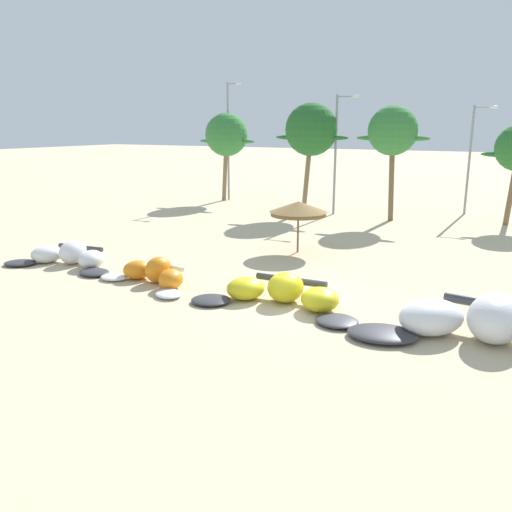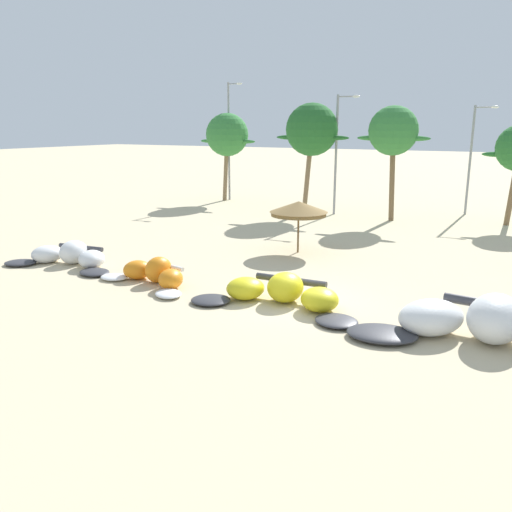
{
  "view_description": "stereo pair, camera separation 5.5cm",
  "coord_description": "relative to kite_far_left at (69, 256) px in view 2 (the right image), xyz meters",
  "views": [
    {
      "loc": [
        7.61,
        -17.66,
        6.57
      ],
      "look_at": [
        -2.97,
        2.0,
        1.0
      ],
      "focal_mm": 36.75,
      "sensor_mm": 36.0,
      "label": 1
    },
    {
      "loc": [
        7.66,
        -17.64,
        6.57
      ],
      "look_at": [
        -2.97,
        2.0,
        1.0
      ],
      "focal_mm": 36.75,
      "sensor_mm": 36.0,
      "label": 2
    }
  ],
  "objects": [
    {
      "name": "kite_left",
      "position": [
        5.58,
        -0.49,
        -0.01
      ],
      "size": [
        5.03,
        2.88,
        1.12
      ],
      "color": "white",
      "rests_on": "ground"
    },
    {
      "name": "palm_left",
      "position": [
        4.22,
        19.95,
        5.8
      ],
      "size": [
        5.85,
        3.9,
        8.24
      ],
      "color": "#7F6647",
      "rests_on": "ground"
    },
    {
      "name": "palm_leftmost",
      "position": [
        -4.97,
        22.86,
        5.31
      ],
      "size": [
        5.58,
        3.72,
        7.66
      ],
      "color": "#7F6647",
      "rests_on": "ground"
    },
    {
      "name": "beach_umbrella_near_van",
      "position": [
        8.66,
        7.69,
        1.92
      ],
      "size": [
        3.06,
        3.06,
        2.74
      ],
      "color": "brown",
      "rests_on": "ground"
    },
    {
      "name": "ground_plane",
      "position": [
        11.98,
        0.35,
        -0.44
      ],
      "size": [
        260.0,
        260.0,
        0.0
      ],
      "primitive_type": "plane",
      "color": "beige"
    },
    {
      "name": "kite_left_of_center",
      "position": [
        11.54,
        -0.31,
        0.0
      ],
      "size": [
        6.87,
        3.2,
        1.15
      ],
      "color": "#333338",
      "rests_on": "ground"
    },
    {
      "name": "lamppost_west_center",
      "position": [
        6.16,
        20.39,
        4.47
      ],
      "size": [
        1.72,
        0.24,
        8.76
      ],
      "color": "gray",
      "rests_on": "ground"
    },
    {
      "name": "lamppost_west",
      "position": [
        -5.09,
        23.5,
        5.19
      ],
      "size": [
        1.48,
        0.24,
        10.24
      ],
      "color": "gray",
      "rests_on": "ground"
    },
    {
      "name": "kite_far_left",
      "position": [
        0.0,
        0.0,
        0.0
      ],
      "size": [
        6.22,
        3.17,
        1.14
      ],
      "color": "#333338",
      "rests_on": "ground"
    },
    {
      "name": "kite_center",
      "position": [
        18.86,
        -0.77,
        0.15
      ],
      "size": [
        8.62,
        4.35,
        1.53
      ],
      "color": "#333338",
      "rests_on": "ground"
    },
    {
      "name": "lamppost_east_center",
      "position": [
        14.99,
        25.11,
        4.09
      ],
      "size": [
        1.69,
        0.24,
        8.02
      ],
      "color": "gray",
      "rests_on": "ground"
    },
    {
      "name": "palm_left_of_gap",
      "position": [
        10.35,
        19.69,
        5.72
      ],
      "size": [
        5.08,
        3.39,
        7.93
      ],
      "color": "brown",
      "rests_on": "ground"
    }
  ]
}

